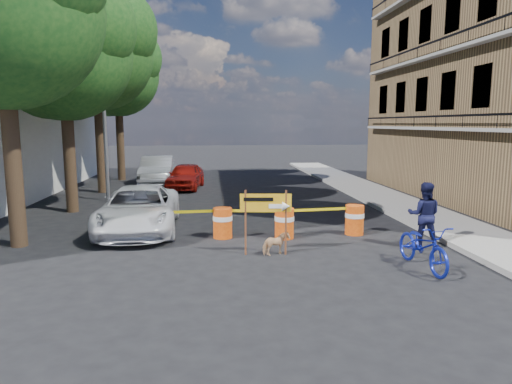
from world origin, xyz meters
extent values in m
plane|color=black|center=(0.00, 0.00, 0.00)|extent=(120.00, 120.00, 0.00)
cube|color=gray|center=(6.20, 6.00, 0.07)|extent=(2.40, 40.00, 0.15)
cylinder|color=#332316|center=(-6.80, 2.00, 2.52)|extent=(0.44, 0.44, 5.04)
sphere|color=#134416|center=(-6.80, 2.00, 6.30)|extent=(5.20, 5.20, 5.20)
cylinder|color=#332316|center=(-6.80, 7.00, 2.38)|extent=(0.44, 0.44, 4.76)
sphere|color=#134416|center=(-6.80, 7.00, 5.95)|extent=(5.00, 5.00, 5.00)
sphere|color=#134416|center=(-5.92, 6.50, 6.80)|extent=(3.75, 3.75, 3.75)
sphere|color=#134416|center=(-7.55, 7.62, 5.27)|extent=(3.50, 3.50, 3.50)
cylinder|color=#332316|center=(-6.80, 12.00, 2.66)|extent=(0.44, 0.44, 5.32)
sphere|color=#134416|center=(-6.80, 12.00, 6.65)|extent=(5.40, 5.40, 5.40)
sphere|color=#134416|center=(-5.85, 11.46, 7.60)|extent=(4.05, 4.05, 4.05)
sphere|color=#134416|center=(-7.61, 12.68, 5.89)|extent=(3.78, 3.78, 3.78)
cylinder|color=#332316|center=(-6.80, 17.00, 2.46)|extent=(0.44, 0.44, 4.93)
sphere|color=#134416|center=(-6.80, 17.00, 6.16)|extent=(4.80, 4.80, 4.80)
sphere|color=#134416|center=(-5.96, 16.52, 7.04)|extent=(3.60, 3.60, 3.60)
sphere|color=#134416|center=(-7.52, 17.60, 5.46)|extent=(3.36, 3.36, 3.36)
cylinder|color=gray|center=(-6.00, 9.50, 4.00)|extent=(0.16, 0.16, 8.00)
cylinder|color=gray|center=(-5.50, 9.50, 7.90)|extent=(1.00, 0.12, 0.12)
cube|color=silver|center=(-5.00, 9.50, 7.85)|extent=(0.35, 0.18, 0.12)
cylinder|color=#D53D0C|center=(-3.16, 2.26, 0.45)|extent=(0.56, 0.56, 0.90)
cylinder|color=white|center=(-3.16, 2.26, 0.60)|extent=(0.58, 0.58, 0.14)
cylinder|color=#D53D0C|center=(-1.17, 2.37, 0.45)|extent=(0.56, 0.56, 0.90)
cylinder|color=white|center=(-1.17, 2.37, 0.60)|extent=(0.58, 0.58, 0.14)
cylinder|color=#D53D0C|center=(0.64, 2.14, 0.45)|extent=(0.56, 0.56, 0.90)
cylinder|color=white|center=(0.64, 2.14, 0.60)|extent=(0.58, 0.58, 0.14)
cylinder|color=#D53D0C|center=(2.85, 2.40, 0.45)|extent=(0.56, 0.56, 0.90)
cylinder|color=white|center=(2.85, 2.40, 0.60)|extent=(0.58, 0.58, 0.14)
cylinder|color=#592D19|center=(-0.63, 0.54, 0.85)|extent=(0.05, 0.05, 1.69)
cylinder|color=#592D19|center=(0.40, 0.45, 0.85)|extent=(0.05, 0.05, 1.69)
cube|color=orange|center=(-0.11, 0.49, 1.36)|extent=(1.31, 0.15, 0.47)
cube|color=white|center=(0.15, 0.45, 1.28)|extent=(0.38, 0.05, 0.11)
cone|color=white|center=(0.40, 0.43, 1.28)|extent=(0.23, 0.26, 0.24)
cube|color=black|center=(-0.30, 0.49, 1.46)|extent=(0.75, 0.08, 0.09)
imported|color=black|center=(4.28, 0.81, 0.90)|extent=(1.07, 0.97, 1.80)
imported|color=#1523AB|center=(3.39, -1.01, 1.04)|extent=(0.82, 1.15, 2.09)
imported|color=#E0B180|center=(0.15, 0.44, 0.30)|extent=(0.77, 0.59, 0.59)
imported|color=silver|center=(-3.75, 3.50, 0.70)|extent=(2.46, 5.09, 1.40)
imported|color=maroon|center=(-2.80, 12.92, 0.67)|extent=(2.08, 4.08, 1.33)
imported|color=#A5A6AC|center=(-4.43, 14.70, 0.79)|extent=(1.79, 4.82, 1.58)
camera|label=1|loc=(-1.51, -10.86, 3.37)|focal=32.00mm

